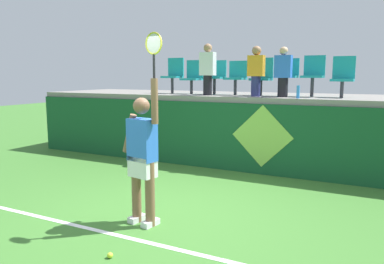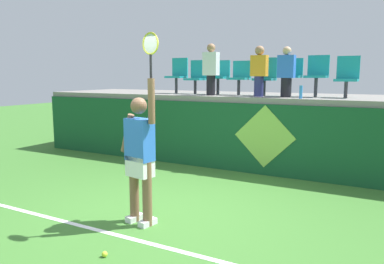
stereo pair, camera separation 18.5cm
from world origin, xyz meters
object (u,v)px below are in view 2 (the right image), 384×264
stadium_chair_4 (266,75)px  spectator_2 (286,71)px  spectator_0 (211,68)px  stadium_chair_0 (178,74)px  stadium_chair_5 (291,74)px  water_bottle (301,92)px  stadium_chair_1 (197,76)px  tennis_ball (105,254)px  stadium_chair_3 (240,76)px  stadium_chair_7 (347,75)px  stadium_chair_2 (219,75)px  stadium_chair_6 (317,73)px  tennis_player (140,154)px  spectator_1 (259,70)px

stadium_chair_4 → spectator_2: bearing=-36.7°
stadium_chair_4 → spectator_0: 1.23m
stadium_chair_0 → stadium_chair_5: stadium_chair_0 is taller
water_bottle → stadium_chair_1: 2.82m
tennis_ball → stadium_chair_0: 6.00m
stadium_chair_3 → stadium_chair_7: stadium_chair_7 is taller
tennis_ball → stadium_chair_3: 5.60m
stadium_chair_4 → spectator_0: (-1.13, -0.47, 0.15)m
stadium_chair_2 → stadium_chair_6: 2.24m
stadium_chair_6 → stadium_chair_7: (0.59, 0.01, -0.05)m
spectator_2 → water_bottle: bearing=-40.3°
stadium_chair_1 → stadium_chair_7: stadium_chair_7 is taller
stadium_chair_5 → stadium_chair_0: bearing=179.8°
stadium_chair_5 → spectator_2: bearing=-90.0°
stadium_chair_2 → stadium_chair_5: stadium_chair_5 is taller
stadium_chair_4 → stadium_chair_2: bearing=-179.6°
water_bottle → stadium_chair_1: (-2.70, 0.75, 0.31)m
stadium_chair_0 → stadium_chair_2: (1.15, -0.01, -0.04)m
stadium_chair_5 → tennis_ball: bearing=-97.8°
spectator_2 → stadium_chair_4: bearing=143.3°
tennis_player → stadium_chair_0: tennis_player is taller
stadium_chair_7 → stadium_chair_6: bearing=-179.5°
stadium_chair_1 → stadium_chair_7: size_ratio=0.98×
stadium_chair_2 → stadium_chair_6: stadium_chair_6 is taller
tennis_player → spectator_2: 4.07m
water_bottle → stadium_chair_3: bearing=154.4°
stadium_chair_7 → spectator_0: spectator_0 is taller
stadium_chair_7 → water_bottle: bearing=-134.3°
stadium_chair_1 → spectator_0: size_ratio=0.71×
stadium_chair_5 → stadium_chair_7: bearing=0.6°
tennis_player → stadium_chair_0: bearing=114.4°
tennis_player → stadium_chair_0: size_ratio=2.87×
stadium_chair_0 → tennis_ball: bearing=-67.7°
water_bottle → stadium_chair_0: bearing=166.9°
stadium_chair_5 → stadium_chair_7: (1.13, 0.01, -0.03)m
water_bottle → stadium_chair_5: bearing=117.5°
stadium_chair_1 → stadium_chair_6: 2.85m
stadium_chair_2 → spectator_1: size_ratio=0.75×
stadium_chair_0 → stadium_chair_7: bearing=0.0°
spectator_1 → spectator_2: (0.57, 0.02, -0.03)m
stadium_chair_2 → spectator_2: bearing=-13.8°
stadium_chair_5 → stadium_chair_7: size_ratio=0.97×
tennis_ball → spectator_1: 5.22m
spectator_0 → spectator_2: size_ratio=1.12×
stadium_chair_0 → spectator_2: bearing=-8.5°
stadium_chair_4 → stadium_chair_0: bearing=-180.0°
stadium_chair_3 → stadium_chair_2: bearing=-179.9°
spectator_0 → tennis_player: bearing=-78.4°
spectator_0 → spectator_2: 1.70m
stadium_chair_3 → stadium_chair_7: (2.30, 0.01, 0.01)m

